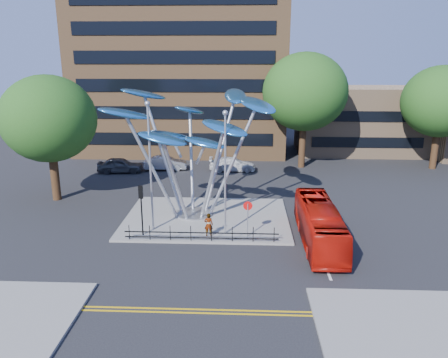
{
  "coord_description": "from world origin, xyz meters",
  "views": [
    {
      "loc": [
        1.63,
        -24.33,
        11.79
      ],
      "look_at": [
        0.38,
        4.0,
        3.68
      ],
      "focal_mm": 35.0,
      "sensor_mm": 36.0,
      "label": 1
    }
  ],
  "objects_px": {
    "street_lamp_left": "(150,156)",
    "no_entry_sign_island": "(248,213)",
    "parked_car_right": "(232,164)",
    "traffic_light_island": "(141,200)",
    "parked_car_mid": "(165,163)",
    "tree_left": "(49,119)",
    "pedestrian": "(209,225)",
    "parked_car_left": "(120,165)",
    "street_lamp_right": "(225,162)",
    "leaf_sculpture": "(192,126)",
    "tree_far": "(441,102)",
    "tree_right": "(305,92)",
    "red_bus": "(319,224)"
  },
  "relations": [
    {
      "from": "no_entry_sign_island",
      "to": "parked_car_mid",
      "type": "xyz_separation_m",
      "value": [
        -8.54,
        17.62,
        -1.08
      ]
    },
    {
      "from": "tree_right",
      "to": "tree_far",
      "type": "distance_m",
      "value": 14.03
    },
    {
      "from": "tree_far",
      "to": "parked_car_left",
      "type": "relative_size",
      "value": 2.36
    },
    {
      "from": "no_entry_sign_island",
      "to": "tree_right",
      "type": "bearing_deg",
      "value": 72.88
    },
    {
      "from": "tree_right",
      "to": "parked_car_mid",
      "type": "relative_size",
      "value": 2.72
    },
    {
      "from": "tree_far",
      "to": "no_entry_sign_island",
      "type": "distance_m",
      "value": 28.42
    },
    {
      "from": "tree_left",
      "to": "parked_car_right",
      "type": "height_order",
      "value": "tree_left"
    },
    {
      "from": "tree_left",
      "to": "street_lamp_right",
      "type": "bearing_deg",
      "value": -25.77
    },
    {
      "from": "tree_far",
      "to": "traffic_light_island",
      "type": "relative_size",
      "value": 3.16
    },
    {
      "from": "tree_far",
      "to": "street_lamp_right",
      "type": "height_order",
      "value": "tree_far"
    },
    {
      "from": "parked_car_left",
      "to": "pedestrian",
      "type": "bearing_deg",
      "value": -153.08
    },
    {
      "from": "red_bus",
      "to": "parked_car_right",
      "type": "xyz_separation_m",
      "value": [
        -6.05,
        18.01,
        -0.58
      ]
    },
    {
      "from": "street_lamp_right",
      "to": "parked_car_right",
      "type": "xyz_separation_m",
      "value": [
        0.05,
        17.12,
        -4.39
      ]
    },
    {
      "from": "street_lamp_left",
      "to": "no_entry_sign_island",
      "type": "bearing_deg",
      "value": -8.61
    },
    {
      "from": "tree_far",
      "to": "leaf_sculpture",
      "type": "bearing_deg",
      "value": -147.52
    },
    {
      "from": "pedestrian",
      "to": "street_lamp_left",
      "type": "bearing_deg",
      "value": -12.93
    },
    {
      "from": "street_lamp_right",
      "to": "no_entry_sign_island",
      "type": "distance_m",
      "value": 3.64
    },
    {
      "from": "leaf_sculpture",
      "to": "street_lamp_right",
      "type": "relative_size",
      "value": 1.53
    },
    {
      "from": "tree_right",
      "to": "leaf_sculpture",
      "type": "distance_m",
      "value": 18.37
    },
    {
      "from": "tree_far",
      "to": "parked_car_left",
      "type": "distance_m",
      "value": 33.78
    },
    {
      "from": "street_lamp_left",
      "to": "no_entry_sign_island",
      "type": "relative_size",
      "value": 3.59
    },
    {
      "from": "tree_left",
      "to": "leaf_sculpture",
      "type": "distance_m",
      "value": 12.38
    },
    {
      "from": "street_lamp_right",
      "to": "leaf_sculpture",
      "type": "bearing_deg",
      "value": 124.91
    },
    {
      "from": "parked_car_right",
      "to": "traffic_light_island",
      "type": "bearing_deg",
      "value": 160.09
    },
    {
      "from": "parked_car_left",
      "to": "parked_car_mid",
      "type": "bearing_deg",
      "value": -80.09
    },
    {
      "from": "tree_right",
      "to": "no_entry_sign_island",
      "type": "relative_size",
      "value": 4.94
    },
    {
      "from": "red_bus",
      "to": "tree_left",
      "type": "bearing_deg",
      "value": 159.25
    },
    {
      "from": "traffic_light_island",
      "to": "red_bus",
      "type": "distance_m",
      "value": 11.68
    },
    {
      "from": "parked_car_left",
      "to": "red_bus",
      "type": "bearing_deg",
      "value": -139.2
    },
    {
      "from": "tree_far",
      "to": "parked_car_mid",
      "type": "distance_m",
      "value": 29.3
    },
    {
      "from": "street_lamp_left",
      "to": "street_lamp_right",
      "type": "bearing_deg",
      "value": -5.71
    },
    {
      "from": "tree_far",
      "to": "tree_right",
      "type": "bearing_deg",
      "value": -180.0
    },
    {
      "from": "street_lamp_left",
      "to": "pedestrian",
      "type": "bearing_deg",
      "value": -14.3
    },
    {
      "from": "parked_car_mid",
      "to": "tree_left",
      "type": "bearing_deg",
      "value": 137.61
    },
    {
      "from": "street_lamp_right",
      "to": "parked_car_mid",
      "type": "relative_size",
      "value": 1.86
    },
    {
      "from": "tree_right",
      "to": "tree_left",
      "type": "distance_m",
      "value": 25.09
    },
    {
      "from": "tree_right",
      "to": "tree_left",
      "type": "height_order",
      "value": "tree_right"
    },
    {
      "from": "street_lamp_right",
      "to": "pedestrian",
      "type": "relative_size",
      "value": 5.2
    },
    {
      "from": "leaf_sculpture",
      "to": "street_lamp_left",
      "type": "distance_m",
      "value": 4.28
    },
    {
      "from": "traffic_light_island",
      "to": "tree_far",
      "type": "bearing_deg",
      "value": 35.84
    },
    {
      "from": "traffic_light_island",
      "to": "parked_car_mid",
      "type": "xyz_separation_m",
      "value": [
        -1.54,
        17.63,
        -1.88
      ]
    },
    {
      "from": "tree_right",
      "to": "traffic_light_island",
      "type": "bearing_deg",
      "value": -123.69
    },
    {
      "from": "street_lamp_left",
      "to": "street_lamp_right",
      "type": "height_order",
      "value": "street_lamp_left"
    },
    {
      "from": "tree_right",
      "to": "pedestrian",
      "type": "distance_m",
      "value": 22.45
    },
    {
      "from": "traffic_light_island",
      "to": "parked_car_left",
      "type": "bearing_deg",
      "value": 110.23
    },
    {
      "from": "no_entry_sign_island",
      "to": "parked_car_right",
      "type": "height_order",
      "value": "no_entry_sign_island"
    },
    {
      "from": "tree_left",
      "to": "red_bus",
      "type": "distance_m",
      "value": 22.74
    },
    {
      "from": "traffic_light_island",
      "to": "parked_car_right",
      "type": "relative_size",
      "value": 0.71
    },
    {
      "from": "tree_far",
      "to": "parked_car_left",
      "type": "height_order",
      "value": "tree_far"
    },
    {
      "from": "tree_right",
      "to": "parked_car_right",
      "type": "height_order",
      "value": "tree_right"
    }
  ]
}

